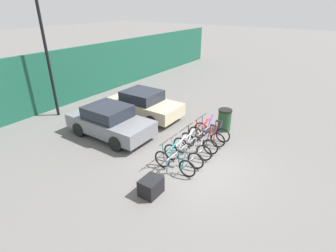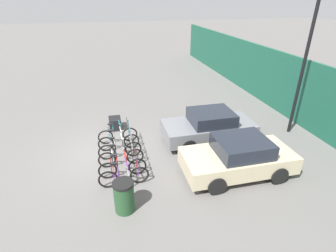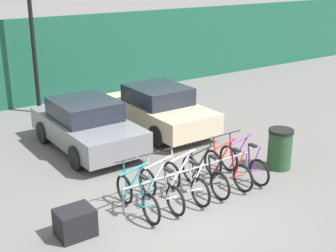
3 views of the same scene
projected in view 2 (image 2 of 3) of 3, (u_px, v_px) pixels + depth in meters
ground_plane at (107, 153)px, 10.83m from camera, size 120.00×120.00×0.00m
hoarding_wall at (313, 98)px, 12.12m from camera, size 36.00×0.16×3.15m
bike_rack at (124, 150)px, 10.10m from camera, size 3.54×0.04×0.57m
bicycle_teal at (118, 135)px, 11.41m from camera, size 0.68×1.71×1.05m
bicycle_silver at (119, 141)px, 10.90m from camera, size 0.68×1.71×1.05m
bicycle_white at (120, 150)px, 10.33m from camera, size 0.68×1.71×1.05m
bicycle_black at (121, 157)px, 9.85m from camera, size 0.68×1.71×1.05m
bicycle_red at (123, 167)px, 9.26m from camera, size 0.68×1.71×1.05m
bicycle_purple at (124, 176)px, 8.81m from camera, size 0.68×1.71×1.05m
car_grey at (209, 126)px, 11.44m from camera, size 1.91×3.94×1.40m
car_beige at (238, 157)px, 9.29m from camera, size 1.91×3.93×1.40m
lamp_post at (305, 59)px, 10.99m from camera, size 0.24×0.44×6.13m
trash_bin at (124, 196)px, 7.72m from camera, size 0.63×0.63×1.03m
cargo_crate at (115, 123)px, 12.67m from camera, size 0.70×0.56×0.55m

